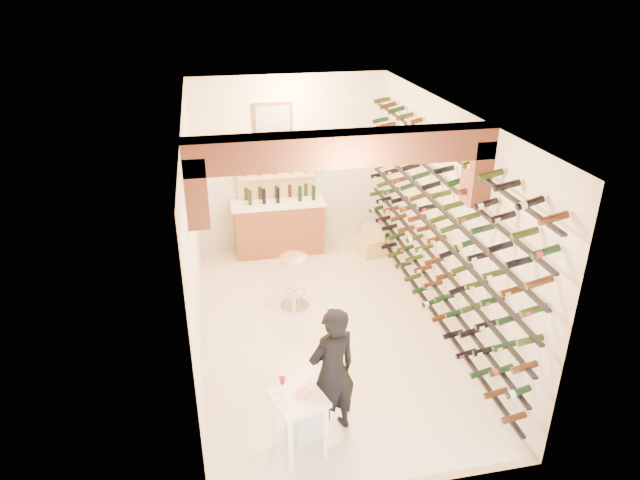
{
  "coord_description": "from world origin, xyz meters",
  "views": [
    {
      "loc": [
        -1.49,
        -6.95,
        4.79
      ],
      "look_at": [
        0.0,
        0.3,
        1.3
      ],
      "focal_mm": 32.09,
      "sensor_mm": 36.0,
      "label": 1
    }
  ],
  "objects_px": {
    "person": "(332,372)",
    "white_stool": "(305,418)",
    "crate_lower": "(373,246)",
    "tasting_table": "(299,407)",
    "back_counter": "(279,226)",
    "chrome_barstool": "(294,278)",
    "wine_rack": "(430,224)"
  },
  "relations": [
    {
      "from": "wine_rack",
      "to": "back_counter",
      "type": "distance_m",
      "value": 3.38
    },
    {
      "from": "wine_rack",
      "to": "tasting_table",
      "type": "bearing_deg",
      "value": -135.0
    },
    {
      "from": "white_stool",
      "to": "chrome_barstool",
      "type": "relative_size",
      "value": 0.49
    },
    {
      "from": "chrome_barstool",
      "to": "crate_lower",
      "type": "relative_size",
      "value": 1.65
    },
    {
      "from": "crate_lower",
      "to": "wine_rack",
      "type": "bearing_deg",
      "value": -86.56
    },
    {
      "from": "wine_rack",
      "to": "crate_lower",
      "type": "relative_size",
      "value": 10.71
    },
    {
      "from": "chrome_barstool",
      "to": "wine_rack",
      "type": "bearing_deg",
      "value": -19.77
    },
    {
      "from": "back_counter",
      "to": "crate_lower",
      "type": "height_order",
      "value": "back_counter"
    },
    {
      "from": "white_stool",
      "to": "back_counter",
      "type": "bearing_deg",
      "value": 85.72
    },
    {
      "from": "back_counter",
      "to": "crate_lower",
      "type": "bearing_deg",
      "value": -14.78
    },
    {
      "from": "person",
      "to": "white_stool",
      "type": "bearing_deg",
      "value": -19.72
    },
    {
      "from": "wine_rack",
      "to": "white_stool",
      "type": "distance_m",
      "value": 3.27
    },
    {
      "from": "back_counter",
      "to": "chrome_barstool",
      "type": "xyz_separation_m",
      "value": [
        -0.03,
        -1.98,
        -0.02
      ]
    },
    {
      "from": "chrome_barstool",
      "to": "white_stool",
      "type": "bearing_deg",
      "value": -96.76
    },
    {
      "from": "wine_rack",
      "to": "white_stool",
      "type": "relative_size",
      "value": 13.29
    },
    {
      "from": "person",
      "to": "chrome_barstool",
      "type": "height_order",
      "value": "person"
    },
    {
      "from": "person",
      "to": "crate_lower",
      "type": "height_order",
      "value": "person"
    },
    {
      "from": "tasting_table",
      "to": "chrome_barstool",
      "type": "xyz_separation_m",
      "value": [
        0.43,
        2.96,
        -0.11
      ]
    },
    {
      "from": "white_stool",
      "to": "person",
      "type": "relative_size",
      "value": 0.26
    },
    {
      "from": "chrome_barstool",
      "to": "back_counter",
      "type": "bearing_deg",
      "value": 89.13
    },
    {
      "from": "tasting_table",
      "to": "white_stool",
      "type": "xyz_separation_m",
      "value": [
        0.11,
        0.26,
        -0.4
      ]
    },
    {
      "from": "wine_rack",
      "to": "person",
      "type": "distance_m",
      "value": 2.86
    },
    {
      "from": "person",
      "to": "chrome_barstool",
      "type": "relative_size",
      "value": 1.84
    },
    {
      "from": "tasting_table",
      "to": "back_counter",
      "type": "bearing_deg",
      "value": 67.47
    },
    {
      "from": "crate_lower",
      "to": "white_stool",
      "type": "bearing_deg",
      "value": -115.82
    },
    {
      "from": "wine_rack",
      "to": "back_counter",
      "type": "bearing_deg",
      "value": 124.66
    },
    {
      "from": "crate_lower",
      "to": "person",
      "type": "bearing_deg",
      "value": -112.33
    },
    {
      "from": "tasting_table",
      "to": "person",
      "type": "bearing_deg",
      "value": 14.43
    },
    {
      "from": "wine_rack",
      "to": "person",
      "type": "bearing_deg",
      "value": -132.62
    },
    {
      "from": "back_counter",
      "to": "tasting_table",
      "type": "xyz_separation_m",
      "value": [
        -0.46,
        -4.94,
        0.08
      ]
    },
    {
      "from": "tasting_table",
      "to": "white_stool",
      "type": "relative_size",
      "value": 2.12
    },
    {
      "from": "person",
      "to": "wine_rack",
      "type": "bearing_deg",
      "value": -152.75
    }
  ]
}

